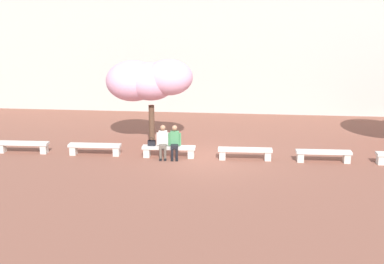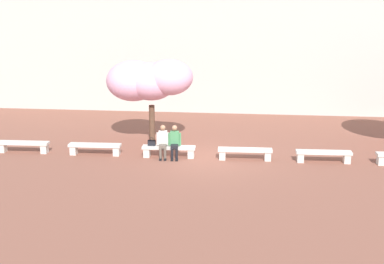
{
  "view_description": "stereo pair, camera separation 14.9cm",
  "coord_description": "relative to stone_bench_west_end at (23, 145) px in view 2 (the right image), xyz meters",
  "views": [
    {
      "loc": [
        1.55,
        -19.93,
        6.08
      ],
      "look_at": [
        -0.6,
        0.2,
        1.0
      ],
      "focal_mm": 50.0,
      "sensor_mm": 36.0,
      "label": 1
    },
    {
      "loc": [
        1.7,
        -19.91,
        6.08
      ],
      "look_at": [
        -0.6,
        0.2,
        1.0
      ],
      "focal_mm": 50.0,
      "sensor_mm": 36.0,
      "label": 2
    }
  ],
  "objects": [
    {
      "name": "handbag",
      "position": [
        5.28,
        0.01,
        0.27
      ],
      "size": [
        0.3,
        0.15,
        0.34
      ],
      "color": "black",
      "rests_on": "stone_bench_center"
    },
    {
      "name": "stone_bench_near_east",
      "position": [
        8.94,
        0.0,
        0.0
      ],
      "size": [
        2.1,
        0.49,
        0.45
      ],
      "color": "beige",
      "rests_on": "ground"
    },
    {
      "name": "stone_bench_near_west",
      "position": [
        2.98,
        0.0,
        0.0
      ],
      "size": [
        2.1,
        0.49,
        0.45
      ],
      "color": "beige",
      "rests_on": "ground"
    },
    {
      "name": "stone_bench_west_end",
      "position": [
        0.0,
        0.0,
        0.0
      ],
      "size": [
        2.1,
        0.49,
        0.45
      ],
      "color": "beige",
      "rests_on": "ground"
    },
    {
      "name": "stone_bench_center",
      "position": [
        5.96,
        -0.0,
        0.0
      ],
      "size": [
        2.1,
        0.49,
        0.45
      ],
      "color": "beige",
      "rests_on": "ground"
    },
    {
      "name": "person_seated_right",
      "position": [
        6.2,
        -0.05,
        0.39
      ],
      "size": [
        0.51,
        0.71,
        1.29
      ],
      "color": "black",
      "rests_on": "ground"
    },
    {
      "name": "building_facade",
      "position": [
        7.45,
        10.52,
        4.18
      ],
      "size": [
        33.96,
        4.0,
        8.97
      ],
      "primitive_type": "cube",
      "color": "#B7B2A8",
      "rests_on": "ground"
    },
    {
      "name": "cherry_tree_main",
      "position": [
        4.82,
        1.76,
        2.46
      ],
      "size": [
        3.68,
        2.45,
        3.68
      ],
      "color": "#513828",
      "rests_on": "ground"
    },
    {
      "name": "stone_bench_east_end",
      "position": [
        11.92,
        -0.0,
        0.0
      ],
      "size": [
        2.1,
        0.49,
        0.45
      ],
      "color": "beige",
      "rests_on": "ground"
    },
    {
      "name": "person_seated_left",
      "position": [
        5.74,
        -0.05,
        0.39
      ],
      "size": [
        0.51,
        0.71,
        1.29
      ],
      "color": "black",
      "rests_on": "ground"
    },
    {
      "name": "ground_plane",
      "position": [
        7.45,
        0.0,
        -0.31
      ],
      "size": [
        100.0,
        100.0,
        0.0
      ],
      "primitive_type": "plane",
      "color": "brown"
    }
  ]
}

